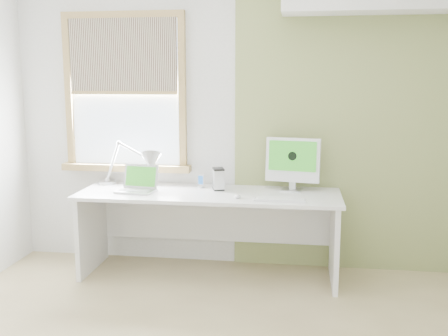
% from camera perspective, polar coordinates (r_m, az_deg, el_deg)
% --- Properties ---
extents(room, '(4.04, 3.54, 2.64)m').
position_cam_1_polar(room, '(2.90, -2.96, 2.35)').
color(room, tan).
rests_on(room, ground).
extents(accent_wall, '(2.00, 0.02, 2.60)m').
position_cam_1_polar(accent_wall, '(4.60, 13.73, 4.83)').
color(accent_wall, '#879555').
rests_on(accent_wall, room).
extents(window, '(1.20, 0.14, 1.42)m').
position_cam_1_polar(window, '(4.80, -10.86, 8.06)').
color(window, '#9F7F45').
rests_on(window, room).
extents(desk, '(2.20, 0.70, 0.73)m').
position_cam_1_polar(desk, '(4.48, -1.54, -4.97)').
color(desk, white).
rests_on(desk, room).
extents(desk_lamp, '(0.68, 0.39, 0.40)m').
position_cam_1_polar(desk_lamp, '(4.58, -8.98, 0.43)').
color(desk_lamp, silver).
rests_on(desk_lamp, desk).
extents(laptop, '(0.34, 0.29, 0.22)m').
position_cam_1_polar(laptop, '(4.48, -9.42, -1.83)').
color(laptop, silver).
rests_on(laptop, desk).
extents(phone_dock, '(0.07, 0.07, 0.12)m').
position_cam_1_polar(phone_dock, '(4.56, -2.56, -1.76)').
color(phone_dock, silver).
rests_on(phone_dock, desk).
extents(external_drive, '(0.13, 0.16, 0.19)m').
position_cam_1_polar(external_drive, '(4.47, -0.62, -1.21)').
color(external_drive, silver).
rests_on(external_drive, desk).
extents(imac, '(0.47, 0.19, 0.45)m').
position_cam_1_polar(imac, '(4.45, 7.56, 0.75)').
color(imac, silver).
rests_on(imac, desk).
extents(keyboard, '(0.41, 0.13, 0.02)m').
position_cam_1_polar(keyboard, '(4.10, 6.16, -3.49)').
color(keyboard, white).
rests_on(keyboard, desk).
extents(mouse, '(0.07, 0.10, 0.03)m').
position_cam_1_polar(mouse, '(4.17, 1.47, -3.12)').
color(mouse, white).
rests_on(mouse, desk).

